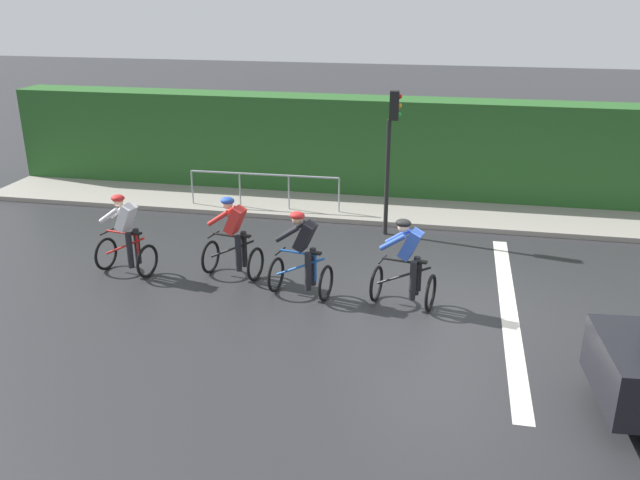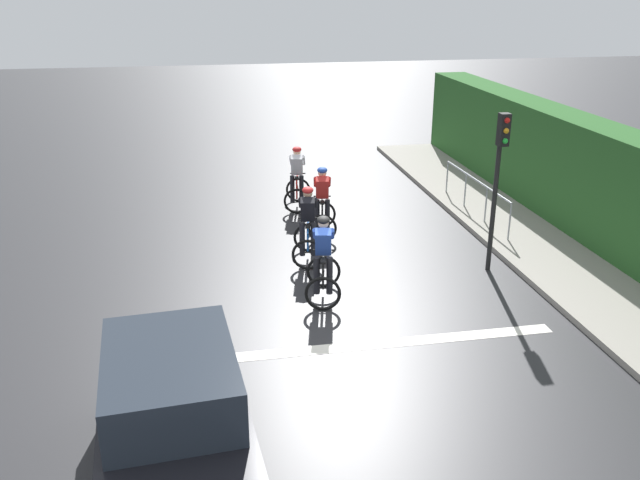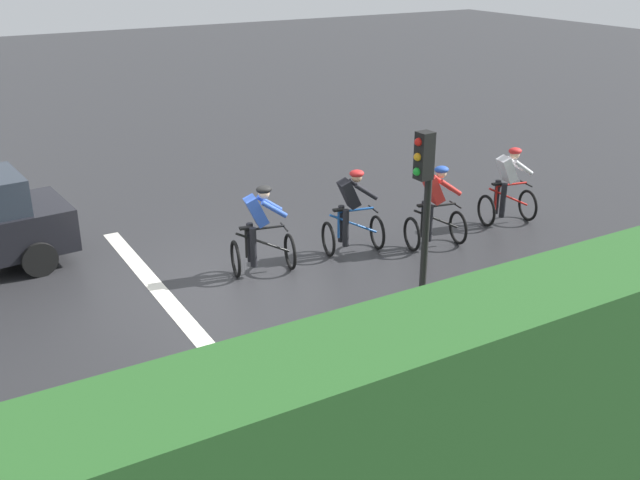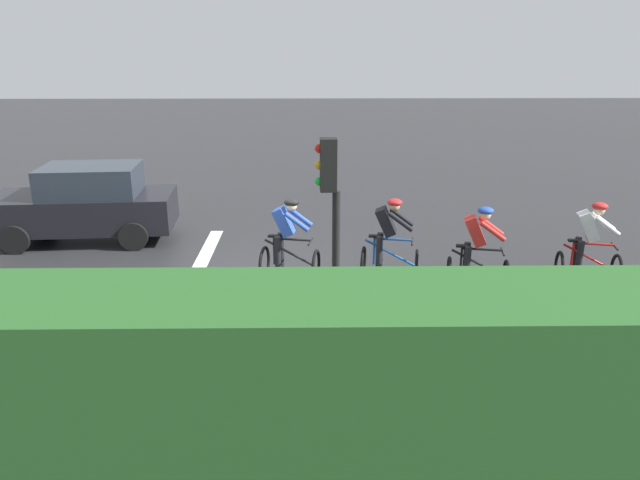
% 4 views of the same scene
% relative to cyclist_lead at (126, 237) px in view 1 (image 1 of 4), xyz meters
% --- Properties ---
extents(ground_plane, '(80.00, 80.00, 0.00)m').
position_rel_cyclist_lead_xyz_m(ground_plane, '(-0.15, -6.20, -0.80)').
color(ground_plane, '#28282B').
extents(sidewalk_kerb, '(2.80, 20.77, 0.12)m').
position_rel_cyclist_lead_xyz_m(sidewalk_kerb, '(5.27, -4.20, -0.74)').
color(sidewalk_kerb, gray).
rests_on(sidewalk_kerb, ground).
extents(stone_wall_low, '(0.44, 20.77, 0.69)m').
position_rel_cyclist_lead_xyz_m(stone_wall_low, '(6.17, -4.20, -0.45)').
color(stone_wall_low, tan).
rests_on(stone_wall_low, ground).
extents(hedge_wall, '(1.10, 20.77, 2.69)m').
position_rel_cyclist_lead_xyz_m(hedge_wall, '(6.47, -4.20, 0.55)').
color(hedge_wall, '#265623').
rests_on(hedge_wall, ground).
extents(road_marking_stop_line, '(7.00, 0.30, 0.01)m').
position_rel_cyclist_lead_xyz_m(road_marking_stop_line, '(-0.15, -7.49, -0.79)').
color(road_marking_stop_line, silver).
rests_on(road_marking_stop_line, ground).
extents(cyclist_lead, '(0.87, 1.19, 1.66)m').
position_rel_cyclist_lead_xyz_m(cyclist_lead, '(0.00, 0.00, 0.00)').
color(cyclist_lead, black).
rests_on(cyclist_lead, ground).
extents(cyclist_second, '(0.86, 1.18, 1.66)m').
position_rel_cyclist_lead_xyz_m(cyclist_second, '(0.27, -2.16, 0.00)').
color(cyclist_second, black).
rests_on(cyclist_second, ground).
extents(cyclist_mid, '(0.87, 1.19, 1.66)m').
position_rel_cyclist_lead_xyz_m(cyclist_mid, '(-0.33, -3.70, 0.00)').
color(cyclist_mid, black).
rests_on(cyclist_mid, ground).
extents(cyclist_fourth, '(0.88, 1.19, 1.66)m').
position_rel_cyclist_lead_xyz_m(cyclist_fourth, '(-0.36, -5.62, 0.00)').
color(cyclist_fourth, black).
rests_on(cyclist_fourth, ground).
extents(traffic_light_near_crossing, '(0.21, 0.31, 3.34)m').
position_rel_cyclist_lead_xyz_m(traffic_light_near_crossing, '(3.35, -4.91, 1.43)').
color(traffic_light_near_crossing, black).
rests_on(traffic_light_near_crossing, ground).
extents(pedestrian_railing_kerbside, '(0.12, 3.92, 1.03)m').
position_rel_cyclist_lead_xyz_m(pedestrian_railing_kerbside, '(4.37, -1.62, 0.00)').
color(pedestrian_railing_kerbside, '#999EA3').
rests_on(pedestrian_railing_kerbside, ground).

